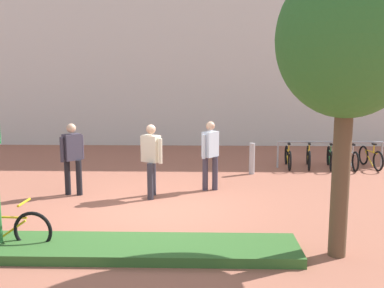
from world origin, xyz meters
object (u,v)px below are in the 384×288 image
object	(u,v)px
bollard_steel	(252,159)
person_shirt_blue	(210,151)
person_suited_navy	(72,154)
person_casual_tan	(151,156)
bike_rack_cluster	(329,157)
bike_at_sign	(3,229)
tree_sidewalk	(348,41)

from	to	relation	value
bollard_steel	person_shirt_blue	world-z (taller)	person_shirt_blue
person_suited_navy	person_casual_tan	xyz separation A→B (m)	(1.89, -0.16, 0.00)
person_shirt_blue	bike_rack_cluster	bearing A→B (deg)	36.22
bollard_steel	bike_at_sign	bearing A→B (deg)	-129.64
bike_at_sign	person_suited_navy	bearing A→B (deg)	86.44
bike_at_sign	bike_rack_cluster	bearing A→B (deg)	42.51
bike_rack_cluster	tree_sidewalk	bearing A→B (deg)	-104.32
bike_rack_cluster	person_casual_tan	size ratio (longest dim) A/B	1.87
person_suited_navy	bike_at_sign	bearing A→B (deg)	-93.56
bike_at_sign	bollard_steel	bearing A→B (deg)	50.36
bike_rack_cluster	person_shirt_blue	world-z (taller)	person_shirt_blue
tree_sidewalk	bollard_steel	world-z (taller)	tree_sidewalk
bike_rack_cluster	person_suited_navy	xyz separation A→B (m)	(-6.96, -3.23, 0.64)
bollard_steel	person_casual_tan	xyz separation A→B (m)	(-2.60, -2.50, 0.53)
bike_at_sign	person_shirt_blue	bearing A→B (deg)	48.03
bike_at_sign	person_suited_navy	distance (m)	3.40
tree_sidewalk	bike_rack_cluster	xyz separation A→B (m)	(1.71, 6.69, -3.02)
bollard_steel	person_casual_tan	bearing A→B (deg)	-136.16
bollard_steel	person_shirt_blue	distance (m)	2.25
bike_at_sign	bollard_steel	world-z (taller)	bollard_steel
bollard_steel	person_suited_navy	distance (m)	5.10
person_suited_navy	person_casual_tan	bearing A→B (deg)	-4.76
bike_rack_cluster	person_casual_tan	world-z (taller)	person_casual_tan
bike_rack_cluster	person_shirt_blue	distance (m)	4.62
bike_rack_cluster	bollard_steel	bearing A→B (deg)	-160.16
bike_rack_cluster	bollard_steel	xyz separation A→B (m)	(-2.46, -0.89, 0.10)
bollard_steel	person_suited_navy	bearing A→B (deg)	-152.49
bike_at_sign	person_suited_navy	world-z (taller)	person_suited_navy
bollard_steel	person_shirt_blue	size ratio (longest dim) A/B	0.52
tree_sidewalk	person_suited_navy	bearing A→B (deg)	146.61
bollard_steel	person_shirt_blue	xyz separation A→B (m)	(-1.23, -1.81, 0.53)
tree_sidewalk	person_casual_tan	size ratio (longest dim) A/B	2.67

